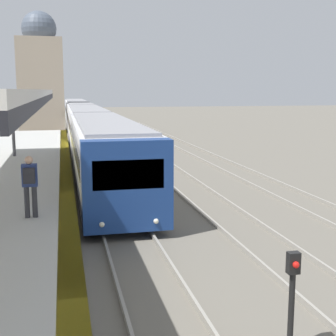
{
  "coord_description": "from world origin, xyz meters",
  "views": [
    {
      "loc": [
        -1.76,
        -0.85,
        4.34
      ],
      "look_at": [
        1.81,
        15.04,
        1.61
      ],
      "focal_mm": 50.0,
      "sensor_mm": 36.0,
      "label": 1
    }
  ],
  "objects": [
    {
      "name": "distant_domed_building",
      "position": [
        -3.77,
        49.66,
        5.77
      ],
      "size": [
        4.51,
        4.51,
        12.19
      ],
      "color": "gray",
      "rests_on": "ground_plane"
    },
    {
      "name": "signal_post_near",
      "position": [
        1.8,
        5.73,
        1.09
      ],
      "size": [
        0.2,
        0.21,
        1.75
      ],
      "color": "black",
      "rests_on": "ground_plane"
    },
    {
      "name": "person_on_platform",
      "position": [
        -2.67,
        11.78,
        1.95
      ],
      "size": [
        0.4,
        0.4,
        1.66
      ],
      "color": "#2D2D33",
      "rests_on": "station_platform"
    },
    {
      "name": "train_near",
      "position": [
        0.0,
        41.25,
        1.7
      ],
      "size": [
        2.63,
        58.35,
        3.05
      ],
      "color": "navy",
      "rests_on": "ground_plane"
    }
  ]
}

